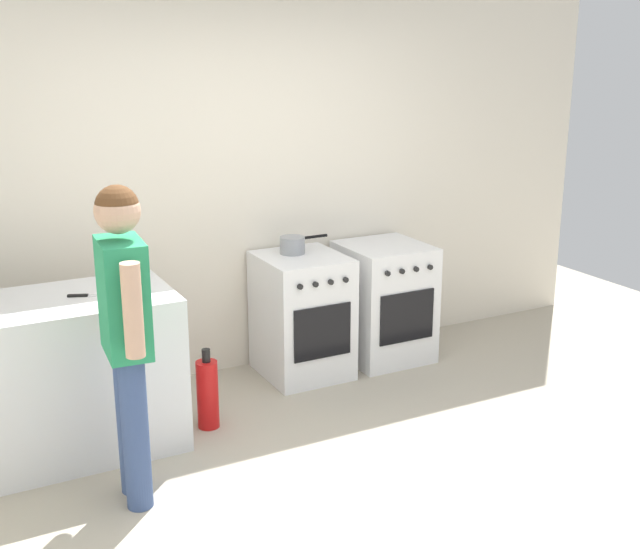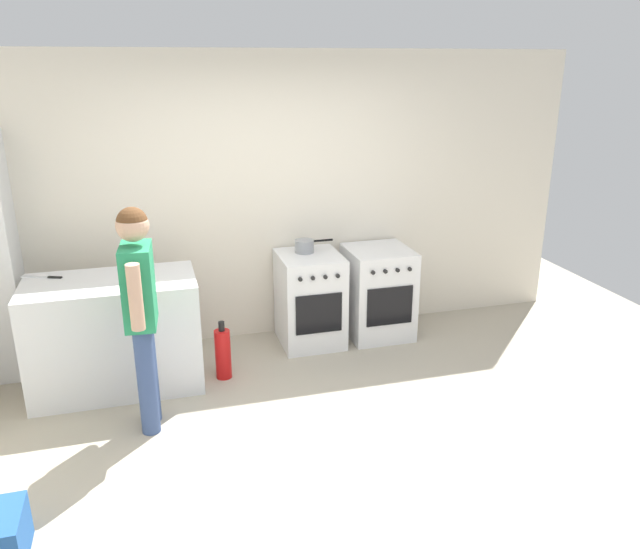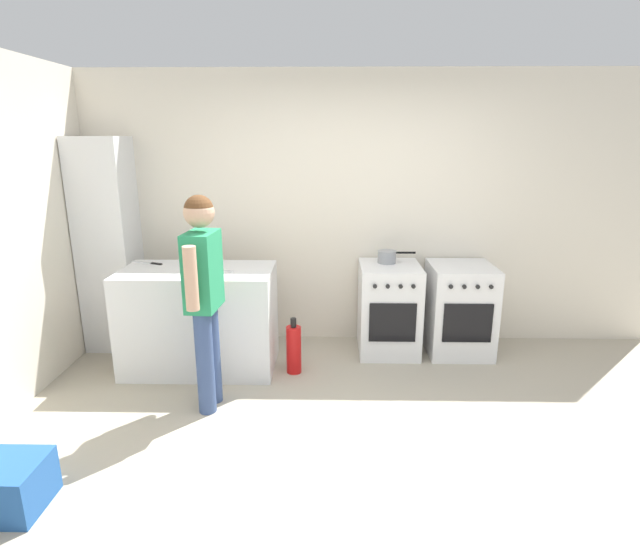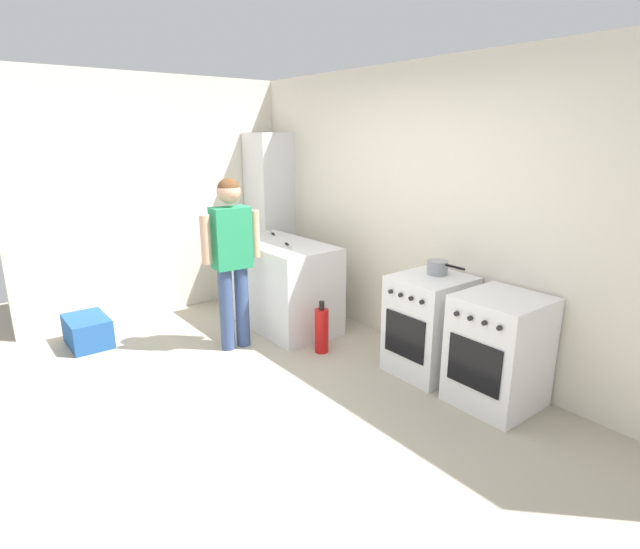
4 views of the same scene
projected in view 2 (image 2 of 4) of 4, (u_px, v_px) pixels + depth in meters
The scene contains 10 objects.
ground_plane at pixel (320, 440), 4.33m from camera, with size 8.00×8.00×0.00m, color #ADA38E.
back_wall at pixel (262, 199), 5.68m from camera, with size 6.00×0.10×2.60m, color silver.
counter_unit at pixel (115, 334), 4.93m from camera, with size 1.30×0.70×0.90m, color silver.
oven_left at pixel (310, 299), 5.72m from camera, with size 0.56×0.62×0.85m.
oven_right at pixel (378, 292), 5.89m from camera, with size 0.58×0.62×0.85m.
pot at pixel (305, 246), 5.63m from camera, with size 0.35×0.17×0.12m.
knife_utility at pixel (135, 279), 4.80m from camera, with size 0.24×0.12×0.01m.
knife_carving at pixel (43, 277), 4.84m from camera, with size 0.32×0.15×0.01m.
person at pixel (140, 302), 4.20m from camera, with size 0.23×0.57×1.61m.
fire_extinguisher at pixel (223, 353), 5.13m from camera, with size 0.13×0.13×0.50m.
Camera 2 is at (-1.01, -3.58, 2.50)m, focal length 35.00 mm.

